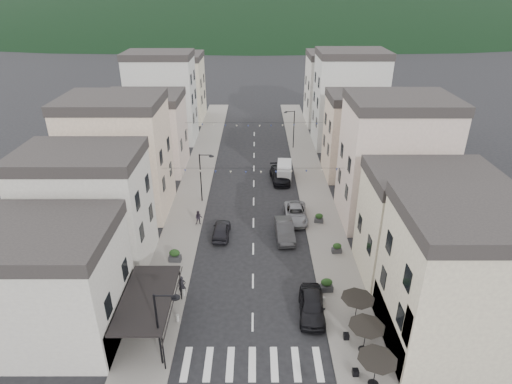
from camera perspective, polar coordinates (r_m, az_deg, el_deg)
sidewalk_left at (r=56.56m, az=-7.92°, el=1.60°), size 4.00×76.00×0.12m
sidewalk_right at (r=56.50m, az=7.34°, el=1.60°), size 4.00×76.00×0.12m
hill_backdrop at (r=319.79m, az=-0.11°, el=22.03°), size 640.00×360.00×70.00m
boutique_building at (r=34.59m, az=-27.69°, el=-11.38°), size 12.00×8.00×8.00m
bistro_building at (r=32.68m, az=26.38°, el=-11.22°), size 10.00×8.00×10.00m
boutique_awning at (r=32.25m, az=-13.86°, el=-13.66°), size 3.77×7.50×3.28m
buildings_row_left at (r=61.07m, az=-14.20°, el=9.00°), size 10.20×54.16×14.00m
buildings_row_right at (r=59.82m, az=13.91°, el=8.88°), size 10.20×54.16×14.50m
cafe_terrace at (r=31.16m, az=14.49°, el=-17.29°), size 2.50×8.10×2.53m
streetlamp_left_near at (r=29.38m, az=-12.48°, el=-16.65°), size 1.70×0.56×6.00m
streetlamp_left_far at (r=49.44m, az=-7.10°, el=2.54°), size 1.70×0.56×6.00m
streetlamp_right_far at (r=66.18m, az=4.84°, el=8.82°), size 1.70×0.56×6.00m
bollards at (r=33.54m, az=-0.47°, el=-17.01°), size 11.66×10.26×0.60m
bunting_near at (r=44.62m, az=-0.36°, el=2.80°), size 19.00×0.28×0.62m
bunting_far at (r=59.64m, az=-0.29°, el=8.92°), size 19.00×0.28×0.62m
parked_car_a at (r=34.58m, az=7.45°, el=-14.77°), size 2.27×5.00×1.66m
parked_car_b at (r=43.49m, az=3.84°, el=-5.12°), size 1.97×5.04×1.64m
parked_car_c at (r=46.79m, az=5.31°, el=-2.87°), size 2.50×5.30×1.46m
parked_car_d at (r=55.69m, az=3.19°, el=2.24°), size 2.75×5.64×1.58m
parked_car_e at (r=43.76m, az=-4.65°, el=-5.09°), size 1.80×4.25×1.43m
delivery_van at (r=56.41m, az=3.79°, el=2.86°), size 2.16×4.72×2.20m
pedestrian_a at (r=36.40m, az=-9.82°, el=-12.21°), size 0.70×0.53×1.75m
pedestrian_b at (r=45.79m, az=-7.65°, el=-3.43°), size 0.79×0.63×1.60m
planter_la at (r=37.49m, az=-13.17°, el=-11.88°), size 1.06×0.61×1.17m
planter_lb at (r=40.53m, az=-10.78°, el=-8.31°), size 1.15×0.67×1.25m
planter_ra at (r=36.89m, az=9.37°, el=-12.13°), size 1.14×0.70×1.23m
planter_rb at (r=41.75m, az=10.74°, el=-7.35°), size 0.97×0.59×1.04m
planter_rc at (r=46.40m, az=8.39°, el=-3.45°), size 1.01×0.65×1.07m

